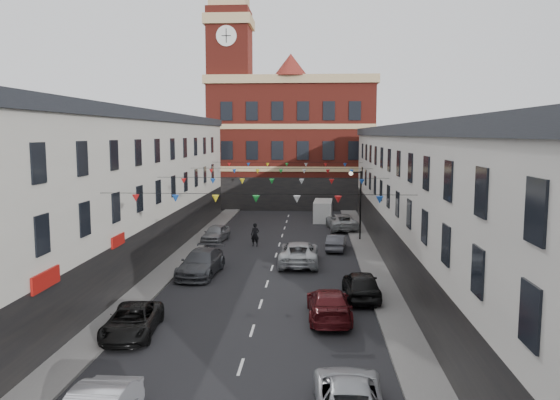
% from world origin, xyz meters
% --- Properties ---
extents(ground, '(160.00, 160.00, 0.00)m').
position_xyz_m(ground, '(0.00, 0.00, 0.00)').
color(ground, black).
rests_on(ground, ground).
extents(pavement_left, '(1.80, 64.00, 0.15)m').
position_xyz_m(pavement_left, '(-6.90, 2.00, 0.07)').
color(pavement_left, '#605E5B').
rests_on(pavement_left, ground).
extents(pavement_right, '(1.80, 64.00, 0.15)m').
position_xyz_m(pavement_right, '(6.90, 2.00, 0.07)').
color(pavement_right, '#605E5B').
rests_on(pavement_right, ground).
extents(terrace_left, '(8.40, 56.00, 10.70)m').
position_xyz_m(terrace_left, '(-11.78, 1.00, 5.35)').
color(terrace_left, beige).
rests_on(terrace_left, ground).
extents(terrace_right, '(8.40, 56.00, 9.70)m').
position_xyz_m(terrace_right, '(11.78, 1.00, 4.85)').
color(terrace_right, beige).
rests_on(terrace_right, ground).
extents(civic_building, '(20.60, 13.30, 18.50)m').
position_xyz_m(civic_building, '(0.00, 37.95, 8.14)').
color(civic_building, maroon).
rests_on(civic_building, ground).
extents(clock_tower, '(5.60, 5.60, 30.00)m').
position_xyz_m(clock_tower, '(-7.50, 35.00, 14.93)').
color(clock_tower, maroon).
rests_on(clock_tower, ground).
extents(distant_hill, '(40.00, 14.00, 10.00)m').
position_xyz_m(distant_hill, '(-4.00, 62.00, 5.00)').
color(distant_hill, '#305226').
rests_on(distant_hill, ground).
extents(street_lamp, '(1.10, 0.36, 6.00)m').
position_xyz_m(street_lamp, '(6.55, 14.00, 3.90)').
color(street_lamp, black).
rests_on(street_lamp, ground).
extents(car_left_c, '(2.57, 4.88, 1.31)m').
position_xyz_m(car_left_c, '(-5.40, -8.85, 0.65)').
color(car_left_c, black).
rests_on(car_left_c, ground).
extents(car_left_d, '(2.65, 5.72, 1.62)m').
position_xyz_m(car_left_d, '(-4.45, 1.86, 0.81)').
color(car_left_d, '#414348').
rests_on(car_left_d, ground).
extents(car_left_e, '(2.19, 4.34, 1.42)m').
position_xyz_m(car_left_e, '(-5.50, 12.98, 0.71)').
color(car_left_e, gray).
rests_on(car_left_e, ground).
extents(car_right_b, '(2.31, 4.96, 1.37)m').
position_xyz_m(car_right_b, '(4.00, -15.53, 0.69)').
color(car_right_b, '#A1A3A9').
rests_on(car_right_b, ground).
extents(car_right_c, '(2.30, 5.21, 1.49)m').
position_xyz_m(car_right_c, '(3.60, -6.08, 0.74)').
color(car_right_c, '#4C0F12').
rests_on(car_right_c, ground).
extents(car_right_d, '(2.04, 4.72, 1.58)m').
position_xyz_m(car_right_d, '(5.50, -2.63, 0.79)').
color(car_right_d, black).
rests_on(car_right_d, ground).
extents(car_right_e, '(1.84, 4.04, 1.29)m').
position_xyz_m(car_right_e, '(4.62, 10.06, 0.64)').
color(car_right_e, '#434349').
rests_on(car_right_e, ground).
extents(car_right_f, '(3.11, 5.78, 1.54)m').
position_xyz_m(car_right_f, '(5.50, 19.49, 0.77)').
color(car_right_f, '#9C9EA0').
rests_on(car_right_f, ground).
extents(moving_car, '(2.70, 5.86, 1.63)m').
position_xyz_m(moving_car, '(1.80, 5.26, 0.81)').
color(moving_car, silver).
rests_on(moving_car, ground).
extents(white_van, '(2.11, 4.92, 2.14)m').
position_xyz_m(white_van, '(3.80, 24.83, 1.07)').
color(white_van, silver).
rests_on(white_van, ground).
extents(pedestrian, '(0.77, 0.58, 1.91)m').
position_xyz_m(pedestrian, '(-1.93, 11.18, 0.95)').
color(pedestrian, black).
rests_on(pedestrian, ground).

